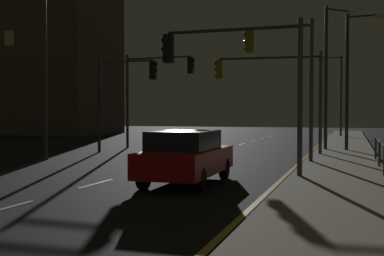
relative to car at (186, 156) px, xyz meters
name	(u,v)px	position (x,y,z in m)	size (l,w,h in m)	color
ground_plane	(188,159)	(-2.51, 7.63, -0.82)	(112.00, 112.00, 0.00)	black
sidewalk_right	(342,162)	(4.28, 7.63, -0.75)	(2.96, 77.00, 0.14)	#9E937F
lane_markings_center	(210,153)	(-2.51, 11.13, -0.82)	(0.14, 50.00, 0.01)	silver
lane_edge_line	(310,153)	(2.55, 12.63, -0.82)	(0.14, 53.00, 0.01)	gold
car	(186,156)	(0.00, 0.00, 0.00)	(1.90, 4.43, 1.57)	#B71414
traffic_light_mid_left	(271,81)	(0.81, 10.54, 2.89)	(5.27, 0.75, 4.95)	#4C4C51
traffic_light_mid_right	(124,85)	(-6.87, 9.88, 2.77)	(3.47, 0.35, 5.12)	#38383D
traffic_light_near_left	(234,65)	(0.99, 1.82, 2.81)	(4.68, 0.34, 4.88)	#4C4C51
traffic_light_far_center	(155,81)	(-6.56, 13.43, 3.20)	(4.47, 0.40, 5.68)	#38383D
traffic_light_far_right	(283,64)	(1.91, 6.85, 3.32)	(2.91, 0.43, 5.78)	#4C4C51
street_lamp_far_end	(353,69)	(4.67, 13.82, 3.67)	(1.92, 0.44, 7.25)	#2D3033
street_lamp_corner	(337,88)	(3.40, 31.46, 3.61)	(2.15, 0.36, 7.10)	#4C4C51
street_lamp_mid_block	(43,57)	(-8.31, 4.82, 3.74)	(1.11, 1.98, 7.59)	#4C4C51
street_lamp_median	(330,64)	(3.49, 14.22, 3.97)	(1.55, 1.32, 7.81)	#38383D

